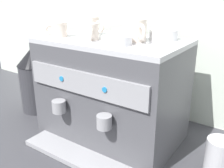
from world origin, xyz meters
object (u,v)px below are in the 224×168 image
(ceramic_cup_2, at_px, (59,30))
(coffee_grinder, at_px, (36,79))
(ceramic_cup_0, at_px, (93,26))
(ceramic_cup_3, at_px, (137,30))
(ceramic_bowl_1, at_px, (163,35))
(ceramic_bowl_0, at_px, (117,40))
(espresso_machine, at_px, (111,90))
(ceramic_cup_1, at_px, (90,32))
(ceramic_bowl_2, at_px, (124,33))
(milk_pitcher, at_px, (219,156))

(ceramic_cup_2, bearing_deg, coffee_grinder, 166.14)
(ceramic_cup_0, bearing_deg, ceramic_cup_3, -5.67)
(ceramic_bowl_1, bearing_deg, coffee_grinder, -170.02)
(ceramic_bowl_0, height_order, coffee_grinder, ceramic_bowl_0)
(espresso_machine, xyz_separation_m, ceramic_cup_1, (-0.06, -0.06, 0.26))
(ceramic_bowl_2, bearing_deg, ceramic_bowl_1, 13.73)
(ceramic_bowl_0, bearing_deg, milk_pitcher, 12.57)
(ceramic_bowl_0, distance_m, milk_pitcher, 0.57)
(ceramic_cup_0, relative_size, coffee_grinder, 0.29)
(ceramic_bowl_2, relative_size, milk_pitcher, 0.81)
(milk_pitcher, bearing_deg, coffee_grinder, -178.97)
(ceramic_bowl_2, bearing_deg, ceramic_bowl_0, -67.69)
(espresso_machine, distance_m, coffee_grinder, 0.50)
(ceramic_bowl_1, bearing_deg, ceramic_cup_3, -126.30)
(ceramic_cup_3, distance_m, ceramic_bowl_1, 0.12)
(espresso_machine, distance_m, ceramic_cup_3, 0.29)
(ceramic_bowl_0, height_order, ceramic_bowl_1, ceramic_bowl_1)
(ceramic_cup_0, bearing_deg, ceramic_cup_2, -126.96)
(ceramic_cup_0, bearing_deg, milk_pitcher, -3.09)
(coffee_grinder, xyz_separation_m, milk_pitcher, (0.97, 0.02, -0.12))
(ceramic_bowl_1, bearing_deg, ceramic_cup_1, -146.05)
(ceramic_bowl_0, bearing_deg, ceramic_bowl_2, 112.31)
(ceramic_bowl_0, height_order, milk_pitcher, ceramic_bowl_0)
(ceramic_cup_0, distance_m, ceramic_bowl_0, 0.24)
(espresso_machine, relative_size, ceramic_bowl_0, 5.38)
(espresso_machine, height_order, milk_pitcher, espresso_machine)
(ceramic_cup_0, distance_m, ceramic_cup_2, 0.15)
(ceramic_cup_2, distance_m, ceramic_bowl_1, 0.44)
(ceramic_bowl_0, bearing_deg, ceramic_cup_2, 179.90)
(milk_pitcher, bearing_deg, ceramic_bowl_2, 172.09)
(espresso_machine, xyz_separation_m, coffee_grinder, (-0.50, -0.01, -0.04))
(milk_pitcher, bearing_deg, ceramic_bowl_0, -167.43)
(ceramic_bowl_0, xyz_separation_m, milk_pitcher, (0.39, 0.09, -0.40))
(ceramic_cup_2, bearing_deg, ceramic_cup_0, 53.04)
(ceramic_bowl_0, relative_size, ceramic_bowl_1, 0.97)
(ceramic_cup_2, bearing_deg, ceramic_bowl_2, 32.18)
(ceramic_cup_1, height_order, ceramic_cup_2, ceramic_cup_1)
(ceramic_cup_0, xyz_separation_m, ceramic_cup_1, (0.06, -0.10, -0.01))
(ceramic_cup_3, relative_size, milk_pitcher, 0.78)
(ceramic_cup_1, bearing_deg, milk_pitcher, 6.65)
(espresso_machine, xyz_separation_m, ceramic_bowl_2, (0.02, 0.07, 0.24))
(ceramic_bowl_1, distance_m, milk_pitcher, 0.51)
(ceramic_cup_3, distance_m, ceramic_bowl_2, 0.11)
(espresso_machine, distance_m, ceramic_cup_0, 0.30)
(ceramic_cup_2, bearing_deg, milk_pitcher, 7.15)
(coffee_grinder, bearing_deg, espresso_machine, 1.59)
(ceramic_cup_2, bearing_deg, ceramic_bowl_0, -0.10)
(ceramic_bowl_0, bearing_deg, ceramic_cup_1, 170.39)
(ceramic_cup_1, relative_size, ceramic_bowl_0, 0.80)
(ceramic_cup_0, xyz_separation_m, milk_pitcher, (0.60, -0.03, -0.42))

